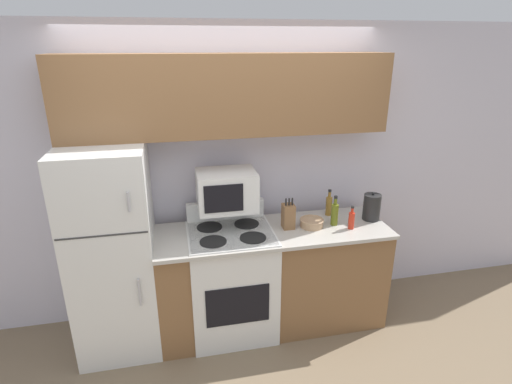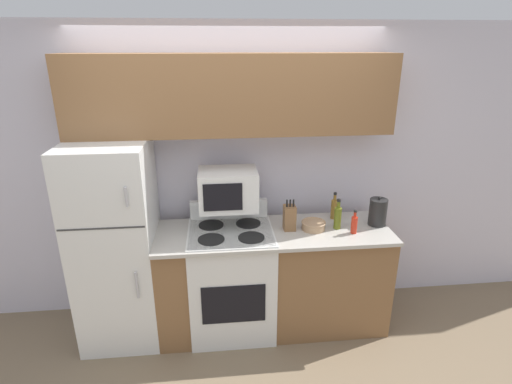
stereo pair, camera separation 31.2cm
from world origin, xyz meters
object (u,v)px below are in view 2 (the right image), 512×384
(bottle_vinegar, at_px, (334,208))
(kettle, at_px, (378,212))
(knife_block, at_px, (289,217))
(bottle_hot_sauce, at_px, (354,224))
(bowl, at_px, (313,225))
(refrigerator, at_px, (117,244))
(stove, at_px, (232,279))
(microwave, at_px, (228,189))
(bottle_olive_oil, at_px, (338,217))

(bottle_vinegar, relative_size, kettle, 0.95)
(knife_block, xyz_separation_m, kettle, (0.75, 0.01, 0.01))
(bottle_vinegar, bearing_deg, bottle_hot_sauce, -75.66)
(bowl, distance_m, bottle_vinegar, 0.31)
(refrigerator, distance_m, bottle_vinegar, 1.85)
(bottle_vinegar, xyz_separation_m, bottle_hot_sauce, (0.08, -0.30, -0.02))
(stove, distance_m, bottle_hot_sauce, 1.13)
(stove, bearing_deg, refrigerator, 176.83)
(bottle_vinegar, xyz_separation_m, kettle, (0.33, -0.17, 0.02))
(knife_block, distance_m, bottle_hot_sauce, 0.52)
(microwave, xyz_separation_m, bottle_vinegar, (0.92, 0.07, -0.24))
(bottle_vinegar, distance_m, bottle_olive_oil, 0.20)
(bowl, bearing_deg, bottle_hot_sauce, -18.61)
(knife_block, relative_size, kettle, 1.06)
(refrigerator, bearing_deg, bowl, -2.23)
(bottle_vinegar, bearing_deg, refrigerator, -175.73)
(bottle_hot_sauce, bearing_deg, bowl, 161.39)
(bottle_olive_oil, distance_m, kettle, 0.36)
(bottle_vinegar, bearing_deg, microwave, -175.45)
(microwave, xyz_separation_m, bottle_hot_sauce, (1.00, -0.23, -0.25))
(bowl, distance_m, bottle_hot_sauce, 0.33)
(stove, relative_size, bottle_vinegar, 4.58)
(stove, distance_m, bowl, 0.84)
(bowl, xyz_separation_m, bottle_hot_sauce, (0.31, -0.10, 0.04))
(knife_block, xyz_separation_m, bowl, (0.20, -0.02, -0.07))
(microwave, relative_size, kettle, 1.87)
(bottle_hot_sauce, bearing_deg, bottle_olive_oil, 136.95)
(stove, xyz_separation_m, microwave, (-0.01, 0.11, 0.78))
(microwave, relative_size, bottle_hot_sauce, 2.36)
(stove, height_order, microwave, microwave)
(refrigerator, xyz_separation_m, stove, (0.92, -0.05, -0.36))
(refrigerator, relative_size, knife_block, 6.33)
(stove, bearing_deg, microwave, 94.01)
(bowl, bearing_deg, bottle_vinegar, 40.96)
(stove, xyz_separation_m, bottle_olive_oil, (0.88, -0.01, 0.55))
(microwave, xyz_separation_m, kettle, (1.25, -0.09, -0.22))
(bottle_hot_sauce, bearing_deg, stove, 173.38)
(stove, relative_size, kettle, 4.35)
(refrigerator, relative_size, stove, 1.54)
(knife_block, height_order, bottle_hot_sauce, knife_block)
(stove, distance_m, bottle_olive_oil, 1.04)
(microwave, bearing_deg, refrigerator, -176.01)
(bottle_olive_oil, xyz_separation_m, kettle, (0.36, 0.04, 0.01))
(refrigerator, bearing_deg, bottle_olive_oil, -2.07)
(refrigerator, distance_m, bowl, 1.61)
(stove, height_order, kettle, kettle)
(refrigerator, bearing_deg, bottle_vinegar, 4.27)
(refrigerator, distance_m, bottle_hot_sauce, 1.93)
(knife_block, bearing_deg, stove, -178.86)
(bottle_olive_oil, bearing_deg, refrigerator, 177.93)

